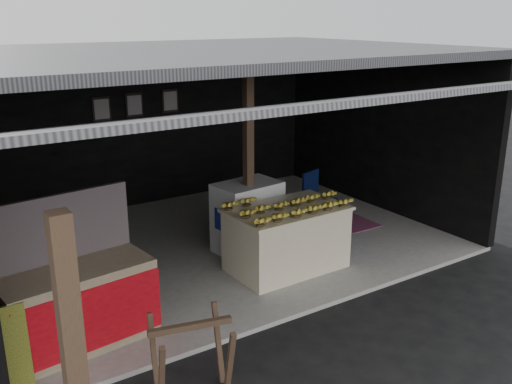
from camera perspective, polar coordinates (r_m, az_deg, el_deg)
ground at (r=7.12m, az=5.64°, el=-11.95°), size 80.00×80.00×0.00m
concrete_slab at (r=8.98m, az=-4.42°, el=-5.26°), size 7.00×5.00×0.06m
shophouse at (r=8.69m, az=-5.76°, el=8.14°), size 7.40×7.29×3.02m
banana_table at (r=7.94m, az=3.07°, el=-4.64°), size 1.63×1.01×0.89m
banana_pile at (r=7.75m, az=3.13°, el=-0.99°), size 1.50×0.91×0.18m
white_crate at (r=8.51m, az=-0.85°, el=-2.50°), size 1.01×0.74×1.05m
neighbor_stall at (r=6.46m, az=-17.43°, el=-10.50°), size 1.64×0.89×1.62m
sawhorse at (r=5.54m, az=-6.51°, el=-15.46°), size 0.82×0.81×0.77m
water_barrel at (r=8.89m, az=7.48°, el=-3.58°), size 0.36×0.36×0.52m
plastic_chair at (r=9.56m, az=5.97°, el=-0.21°), size 0.55×0.55×0.93m
magenta_rug at (r=9.73m, az=7.34°, el=-3.33°), size 1.52×1.03×0.01m
picture_frames at (r=10.52m, az=-11.91°, el=8.53°), size 1.62×0.04×0.46m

